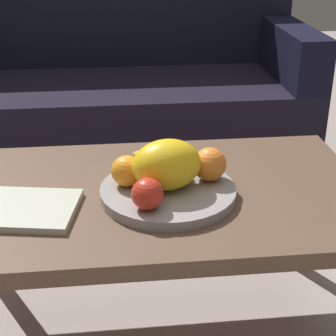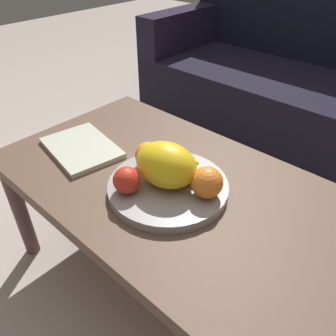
% 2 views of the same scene
% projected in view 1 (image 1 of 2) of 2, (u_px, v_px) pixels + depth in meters
% --- Properties ---
extents(ground_plane, '(8.00, 8.00, 0.00)m').
position_uv_depth(ground_plane, '(158.00, 330.00, 1.48)').
color(ground_plane, '#AF9F96').
extents(coffee_table, '(1.03, 0.60, 0.44)m').
position_uv_depth(coffee_table, '(157.00, 208.00, 1.31)').
color(coffee_table, brown).
rests_on(coffee_table, ground_plane).
extents(couch, '(1.70, 0.70, 0.90)m').
position_uv_depth(couch, '(111.00, 97.00, 2.39)').
color(couch, black).
rests_on(couch, ground_plane).
extents(fruit_bowl, '(0.32, 0.32, 0.03)m').
position_uv_depth(fruit_bowl, '(168.00, 192.00, 1.26)').
color(fruit_bowl, '#979494').
rests_on(fruit_bowl, coffee_table).
extents(melon_large_front, '(0.19, 0.15, 0.12)m').
position_uv_depth(melon_large_front, '(167.00, 165.00, 1.22)').
color(melon_large_front, yellow).
rests_on(melon_large_front, fruit_bowl).
extents(orange_front, '(0.07, 0.07, 0.07)m').
position_uv_depth(orange_front, '(127.00, 171.00, 1.24)').
color(orange_front, orange).
rests_on(orange_front, fruit_bowl).
extents(orange_left, '(0.08, 0.08, 0.08)m').
position_uv_depth(orange_left, '(210.00, 164.00, 1.27)').
color(orange_left, orange).
rests_on(orange_left, fruit_bowl).
extents(apple_front, '(0.07, 0.07, 0.07)m').
position_uv_depth(apple_front, '(147.00, 194.00, 1.15)').
color(apple_front, red).
rests_on(apple_front, fruit_bowl).
extents(banana_bunch, '(0.17, 0.11, 0.06)m').
position_uv_depth(banana_bunch, '(157.00, 166.00, 1.29)').
color(banana_bunch, yellow).
rests_on(banana_bunch, fruit_bowl).
extents(magazine, '(0.28, 0.22, 0.02)m').
position_uv_depth(magazine, '(20.00, 209.00, 1.19)').
color(magazine, beige).
rests_on(magazine, coffee_table).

